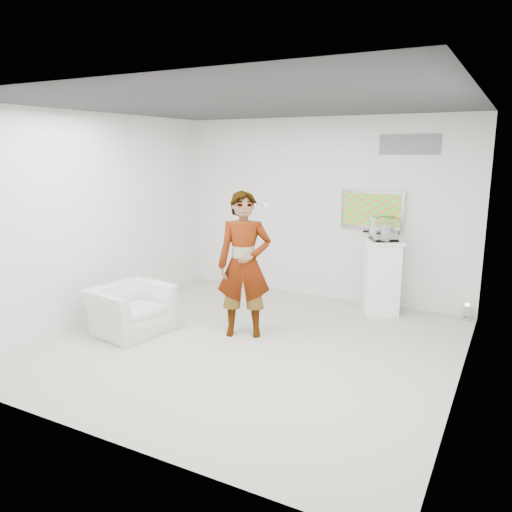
% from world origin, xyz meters
% --- Properties ---
extents(room, '(5.01, 5.01, 3.00)m').
position_xyz_m(room, '(0.00, 0.00, 1.50)').
color(room, '#B2B0A3').
rests_on(room, ground).
extents(tv, '(1.00, 0.08, 0.60)m').
position_xyz_m(tv, '(0.85, 2.45, 1.55)').
color(tv, silver).
rests_on(tv, room).
extents(logo_decal, '(0.90, 0.02, 0.30)m').
position_xyz_m(logo_decal, '(1.35, 2.49, 2.55)').
color(logo_decal, slate).
rests_on(logo_decal, room).
extents(person, '(0.85, 0.73, 1.96)m').
position_xyz_m(person, '(-0.26, 0.29, 0.98)').
color(person, white).
rests_on(person, room).
extents(armchair, '(1.02, 1.12, 0.64)m').
position_xyz_m(armchair, '(-1.70, -0.36, 0.32)').
color(armchair, white).
rests_on(armchair, room).
extents(pedestal, '(0.72, 0.72, 1.14)m').
position_xyz_m(pedestal, '(1.14, 2.09, 0.57)').
color(pedestal, white).
rests_on(pedestal, room).
extents(floor_uplight, '(0.18, 0.18, 0.24)m').
position_xyz_m(floor_uplight, '(2.36, 2.36, 0.12)').
color(floor_uplight, silver).
rests_on(floor_uplight, room).
extents(vitrine, '(0.49, 0.49, 0.35)m').
position_xyz_m(vitrine, '(1.14, 2.09, 1.31)').
color(vitrine, white).
rests_on(vitrine, pedestal).
extents(console, '(0.17, 0.16, 0.24)m').
position_xyz_m(console, '(1.14, 2.09, 1.26)').
color(console, white).
rests_on(console, pedestal).
extents(wii_remote, '(0.14, 0.13, 0.04)m').
position_xyz_m(wii_remote, '(-0.10, 0.53, 1.76)').
color(wii_remote, white).
rests_on(wii_remote, person).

